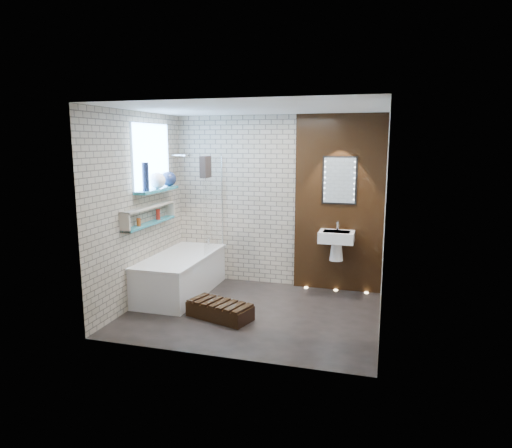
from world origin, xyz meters
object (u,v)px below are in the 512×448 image
(washbasin, at_px, (336,241))
(led_mirror, at_px, (339,180))
(bath_screen, at_px, (214,204))
(bathtub, at_px, (181,274))
(walnut_step, at_px, (220,311))

(washbasin, relative_size, led_mirror, 0.83)
(bath_screen, bearing_deg, led_mirror, 10.66)
(bath_screen, relative_size, led_mirror, 2.00)
(washbasin, xyz_separation_m, led_mirror, (0.00, 0.16, 0.86))
(bath_screen, height_order, led_mirror, led_mirror)
(bathtub, bearing_deg, bath_screen, 51.10)
(bathtub, bearing_deg, walnut_step, -40.58)
(washbasin, relative_size, walnut_step, 0.70)
(bath_screen, bearing_deg, washbasin, 5.78)
(bathtub, xyz_separation_m, led_mirror, (2.17, 0.78, 1.36))
(bath_screen, height_order, washbasin, bath_screen)
(bathtub, distance_m, led_mirror, 2.68)
(bathtub, height_order, bath_screen, bath_screen)
(washbasin, bearing_deg, led_mirror, 90.00)
(walnut_step, bearing_deg, led_mirror, 49.71)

